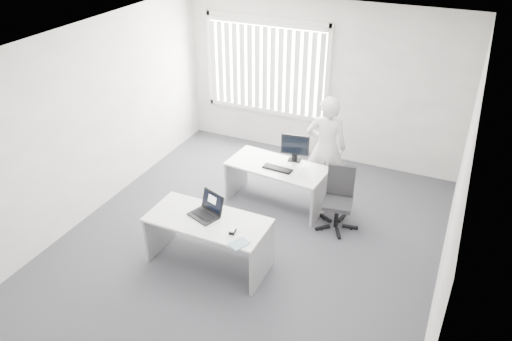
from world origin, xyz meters
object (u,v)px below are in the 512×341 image
at_px(office_chair, 337,209).
at_px(person, 326,148).
at_px(laptop, 203,207).
at_px(desk_near, 208,232).
at_px(monitor, 295,148).
at_px(desk_far, 277,176).

xyz_separation_m(office_chair, person, (-0.44, 0.73, 0.55)).
bearing_deg(laptop, office_chair, 67.32).
distance_m(desk_near, person, 2.42).
bearing_deg(desk_near, monitor, 77.51).
bearing_deg(laptop, desk_far, 98.36).
bearing_deg(person, desk_far, 30.30).
height_order(desk_near, person, person).
bearing_deg(office_chair, monitor, 144.77).
xyz_separation_m(laptop, monitor, (0.52, 1.91, 0.05)).
distance_m(desk_far, laptop, 1.72).
distance_m(desk_near, desk_far, 1.70).
bearing_deg(desk_near, desk_far, 81.57).
height_order(desk_near, monitor, monitor).
distance_m(desk_near, office_chair, 2.00).
distance_m(office_chair, monitor, 1.12).
relative_size(desk_near, office_chair, 1.67).
xyz_separation_m(desk_near, person, (0.84, 2.25, 0.33)).
bearing_deg(office_chair, laptop, -140.81).
relative_size(office_chair, laptop, 2.52).
relative_size(office_chair, person, 0.55).
bearing_deg(desk_near, laptop, 157.98).
xyz_separation_m(person, monitor, (-0.40, -0.31, 0.06)).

